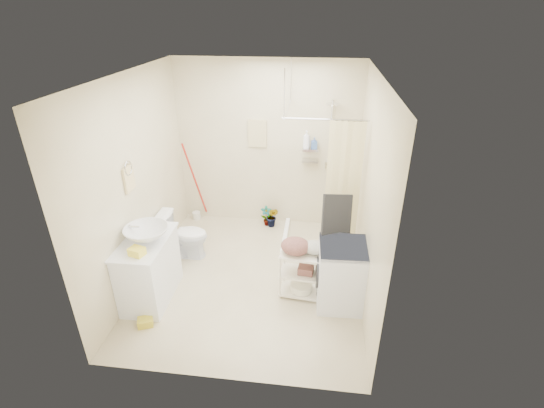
{
  "coord_description": "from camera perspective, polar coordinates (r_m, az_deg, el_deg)",
  "views": [
    {
      "loc": [
        0.79,
        -4.16,
        3.26
      ],
      "look_at": [
        0.24,
        0.25,
        0.99
      ],
      "focal_mm": 26.0,
      "sensor_mm": 36.0,
      "label": 1
    }
  ],
  "objects": [
    {
      "name": "wall_back",
      "position": [
        6.14,
        -0.67,
        8.38
      ],
      "size": [
        2.8,
        0.04,
        2.6
      ],
      "primitive_type": "cube",
      "color": "beige",
      "rests_on": "ground"
    },
    {
      "name": "towel_ring",
      "position": [
        4.86,
        -20.06,
        3.7
      ],
      "size": [
        0.04,
        0.22,
        0.34
      ],
      "primitive_type": null,
      "color": "beige",
      "rests_on": "wall_left"
    },
    {
      "name": "floor",
      "position": [
        5.34,
        -2.94,
        -10.61
      ],
      "size": [
        3.2,
        3.2,
        0.0
      ],
      "primitive_type": "plane",
      "color": "beige",
      "rests_on": "ground"
    },
    {
      "name": "wall_left",
      "position": [
        5.09,
        -19.02,
        2.85
      ],
      "size": [
        0.04,
        3.2,
        2.6
      ],
      "primitive_type": "cube",
      "color": "beige",
      "rests_on": "ground"
    },
    {
      "name": "laundry_rack",
      "position": [
        4.87,
        4.38,
        -9.51
      ],
      "size": [
        0.56,
        0.36,
        0.73
      ],
      "primitive_type": null,
      "rotation": [
        0.0,
        0.0,
        -0.1
      ],
      "color": "beige",
      "rests_on": "ground"
    },
    {
      "name": "floor_basket",
      "position": [
        4.85,
        -17.89,
        -15.8
      ],
      "size": [
        0.29,
        0.26,
        0.13
      ],
      "primitive_type": "cube",
      "rotation": [
        0.0,
        0.0,
        0.39
      ],
      "color": "gold",
      "rests_on": "ground"
    },
    {
      "name": "potted_plant_b",
      "position": [
        6.38,
        0.06,
        -1.89
      ],
      "size": [
        0.23,
        0.2,
        0.35
      ],
      "primitive_type": "imported",
      "rotation": [
        0.0,
        0.0,
        -0.26
      ],
      "color": "#9C5E32",
      "rests_on": "ground"
    },
    {
      "name": "shower",
      "position": [
        5.66,
        7.16,
        3.82
      ],
      "size": [
        1.1,
        1.1,
        2.1
      ],
      "primitive_type": null,
      "color": "white",
      "rests_on": "ground"
    },
    {
      "name": "wall_front",
      "position": [
        3.32,
        -8.2,
        -9.47
      ],
      "size": [
        2.8,
        0.04,
        2.6
      ],
      "primitive_type": "cube",
      "color": "beige",
      "rests_on": "ground"
    },
    {
      "name": "ironing_board",
      "position": [
        4.84,
        9.04,
        -5.98
      ],
      "size": [
        0.38,
        0.24,
        1.31
      ],
      "primitive_type": null,
      "rotation": [
        0.0,
        0.0,
        0.38
      ],
      "color": "black",
      "rests_on": "ground"
    },
    {
      "name": "shampoo_bottle_b",
      "position": [
        5.99,
        6.14,
        8.8
      ],
      "size": [
        0.1,
        0.1,
        0.17
      ],
      "primitive_type": "imported",
      "rotation": [
        0.0,
        0.0,
        0.33
      ],
      "color": "#3E60A3",
      "rests_on": "shower"
    },
    {
      "name": "hanging_towel",
      "position": [
        6.08,
        -2.13,
        10.16
      ],
      "size": [
        0.28,
        0.03,
        0.42
      ],
      "primitive_type": "cube",
      "color": "beige",
      "rests_on": "wall_back"
    },
    {
      "name": "potted_plant_a",
      "position": [
        6.42,
        -0.84,
        -1.75
      ],
      "size": [
        0.2,
        0.16,
        0.34
      ],
      "primitive_type": "imported",
      "rotation": [
        0.0,
        0.0,
        0.24
      ],
      "color": "brown",
      "rests_on": "ground"
    },
    {
      "name": "mop",
      "position": [
        6.51,
        -11.33,
        3.13
      ],
      "size": [
        0.14,
        0.14,
        1.37
      ],
      "primitive_type": null,
      "rotation": [
        0.0,
        0.0,
        -0.11
      ],
      "color": "#B52218",
      "rests_on": "ground"
    },
    {
      "name": "washing_machine",
      "position": [
        4.79,
        10.03,
        -10.06
      ],
      "size": [
        0.58,
        0.59,
        0.81
      ],
      "primitive_type": "cube",
      "rotation": [
        0.0,
        0.0,
        0.04
      ],
      "color": "silver",
      "rests_on": "ground"
    },
    {
      "name": "tp_holder",
      "position": [
        5.37,
        -17.5,
        -2.6
      ],
      "size": [
        0.08,
        0.12,
        0.14
      ],
      "primitive_type": null,
      "color": "white",
      "rests_on": "wall_left"
    },
    {
      "name": "shampoo_bottle_a",
      "position": [
        5.97,
        5.0,
        9.29
      ],
      "size": [
        0.13,
        0.13,
        0.27
      ],
      "primitive_type": "imported",
      "rotation": [
        0.0,
        0.0,
        0.29
      ],
      "color": "white",
      "rests_on": "shower"
    },
    {
      "name": "wall_right",
      "position": [
        4.64,
        13.97,
        1.18
      ],
      "size": [
        0.04,
        3.2,
        2.6
      ],
      "primitive_type": "cube",
      "color": "beige",
      "rests_on": "ground"
    },
    {
      "name": "vanity",
      "position": [
        5.03,
        -17.38,
        -8.99
      ],
      "size": [
        0.53,
        0.93,
        0.81
      ],
      "primitive_type": "cube",
      "rotation": [
        0.0,
        0.0,
        0.02
      ],
      "color": "silver",
      "rests_on": "ground"
    },
    {
      "name": "ceiling",
      "position": [
        4.29,
        -3.79,
        18.11
      ],
      "size": [
        2.8,
        3.2,
        0.04
      ],
      "primitive_type": "cube",
      "color": "silver",
      "rests_on": "ground"
    },
    {
      "name": "sink",
      "position": [
        4.75,
        -17.69,
        -4.17
      ],
      "size": [
        0.6,
        0.6,
        0.18
      ],
      "primitive_type": "imported",
      "rotation": [
        0.0,
        0.0,
        -0.19
      ],
      "color": "silver",
      "rests_on": "vanity"
    },
    {
      "name": "toilet",
      "position": [
        5.73,
        -12.63,
        -4.34
      ],
      "size": [
        0.67,
        0.38,
        0.68
      ],
      "primitive_type": "imported",
      "rotation": [
        0.0,
        0.0,
        1.57
      ],
      "color": "white",
      "rests_on": "ground"
    },
    {
      "name": "counter_basket",
      "position": [
        4.55,
        -18.98,
        -6.53
      ],
      "size": [
        0.19,
        0.16,
        0.09
      ],
      "primitive_type": "cube",
      "rotation": [
        0.0,
        0.0,
        -0.29
      ],
      "color": "yellow",
      "rests_on": "vanity"
    }
  ]
}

